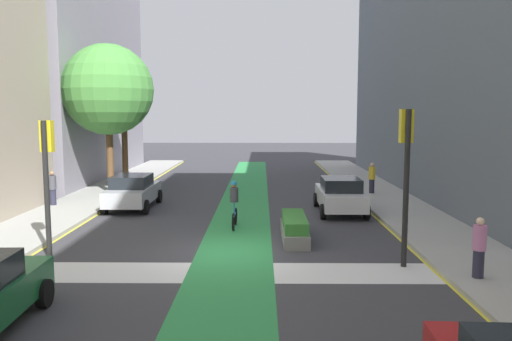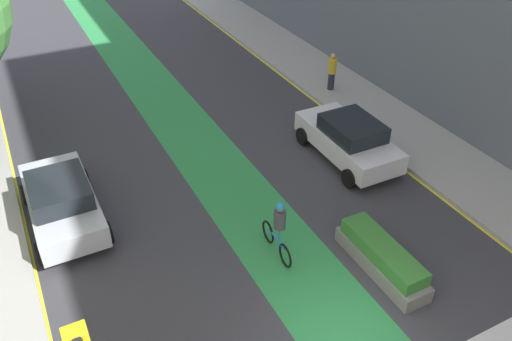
{
  "view_description": "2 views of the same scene",
  "coord_description": "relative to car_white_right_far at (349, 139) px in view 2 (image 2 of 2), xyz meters",
  "views": [
    {
      "loc": [
        1.15,
        -15.45,
        4.37
      ],
      "look_at": [
        0.9,
        7.17,
        1.8
      ],
      "focal_mm": 35.25,
      "sensor_mm": 36.0,
      "label": 1
    },
    {
      "loc": [
        -5.2,
        -5.68,
        10.16
      ],
      "look_at": [
        0.43,
        5.33,
        1.53
      ],
      "focal_mm": 36.56,
      "sensor_mm": 36.0,
      "label": 2
    }
  ],
  "objects": [
    {
      "name": "car_white_right_far",
      "position": [
        0.0,
        0.0,
        0.0
      ],
      "size": [
        2.06,
        4.22,
        1.57
      ],
      "color": "silver",
      "rests_on": "ground_plane"
    },
    {
      "name": "car_silver_left_far",
      "position": [
        -9.45,
        0.94,
        0.0
      ],
      "size": [
        2.03,
        4.21,
        1.57
      ],
      "color": "#B2B7BF",
      "rests_on": "ground_plane"
    },
    {
      "name": "cyclist_in_lane",
      "position": [
        -4.52,
        -3.13,
        0.17
      ],
      "size": [
        0.32,
        1.73,
        1.86
      ],
      "color": "black",
      "rests_on": "ground_plane"
    },
    {
      "name": "pedestrian_sidewalk_right_b",
      "position": [
        2.4,
        4.62,
        0.17
      ],
      "size": [
        0.34,
        0.34,
        1.62
      ],
      "color": "#262638",
      "rests_on": "sidewalk_right"
    },
    {
      "name": "median_planter",
      "position": [
        -2.34,
        -4.86,
        -0.4
      ],
      "size": [
        0.85,
        3.05,
        0.85
      ],
      "color": "slate",
      "rests_on": "ground_plane"
    }
  ]
}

